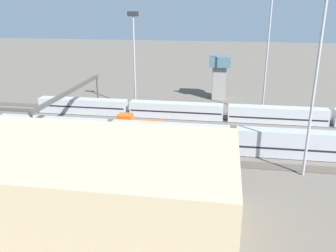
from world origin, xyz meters
name	(u,v)px	position (x,y,z in m)	size (l,w,h in m)	color
ground_plane	(162,131)	(0.00, 0.00, 0.00)	(400.00, 400.00, 0.00)	#60594F
track_bed_0	(172,112)	(0.00, -15.00, 0.06)	(140.00, 2.80, 0.12)	#4C443D
track_bed_1	(169,117)	(0.00, -10.00, 0.06)	(140.00, 2.80, 0.12)	#3D3833
track_bed_2	(166,124)	(0.00, -5.00, 0.06)	(140.00, 2.80, 0.12)	#4C443D
track_bed_3	(162,131)	(0.00, 0.00, 0.06)	(140.00, 2.80, 0.12)	#3D3833
track_bed_4	(158,139)	(0.00, 5.00, 0.06)	(140.00, 2.80, 0.12)	#3D3833
track_bed_5	(153,148)	(0.00, 10.00, 0.06)	(140.00, 2.80, 0.12)	#4C443D
track_bed_6	(148,158)	(0.00, 15.00, 0.06)	(140.00, 2.80, 0.12)	#4C443D
train_on_track_5	(169,137)	(-3.29, 10.00, 2.60)	(119.80, 3.06, 5.00)	#A8AAB2
train_on_track_6	(20,137)	(25.05, 15.00, 2.61)	(47.20, 3.06, 5.00)	silver
train_on_track_1	(226,113)	(-13.90, -10.00, 2.01)	(95.60, 3.06, 3.80)	#B7BABF
train_on_track_4	(138,128)	(4.20, 5.00, 2.16)	(10.00, 3.00, 5.00)	#D85914
light_mast_0	(269,36)	(-23.25, -17.59, 19.62)	(2.80, 0.70, 31.43)	#9EA0A5
light_mast_1	(319,55)	(-26.97, 17.40, 19.87)	(2.80, 0.70, 31.90)	#9EA0A5
light_mast_2	(134,48)	(10.36, -17.37, 16.19)	(2.80, 0.70, 25.12)	#9EA0A5
signal_gantry	(71,94)	(20.88, 0.00, 7.65)	(0.70, 35.00, 8.80)	#4C4742
maintenance_shed	(63,186)	(6.14, 36.52, 5.38)	(43.21, 19.96, 10.75)	tan
control_tower	(219,74)	(-11.64, -31.36, 7.43)	(6.00, 6.00, 12.65)	gray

